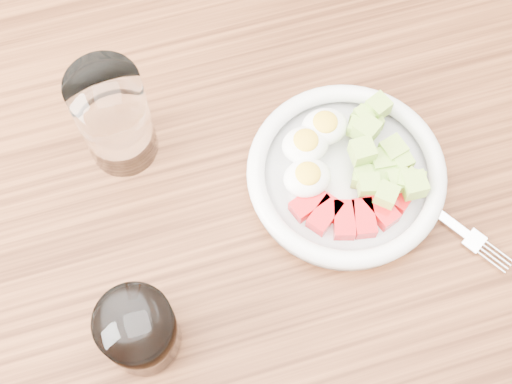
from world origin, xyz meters
TOP-DOWN VIEW (x-y plane):
  - ground at (0.00, 0.00)m, footprint 4.00×4.00m
  - dining_table at (0.00, 0.00)m, footprint 1.50×0.90m
  - bowl at (0.10, 0.01)m, footprint 0.23×0.23m
  - fork at (0.17, -0.03)m, footprint 0.13×0.19m
  - water_glass at (-0.14, 0.12)m, footprint 0.08×0.08m
  - coffee_glass at (-0.17, -0.11)m, footprint 0.08×0.08m

SIDE VIEW (x-z plane):
  - ground at x=0.00m, z-range 0.00..0.00m
  - dining_table at x=0.00m, z-range 0.28..1.05m
  - fork at x=0.17m, z-range 0.77..0.78m
  - bowl at x=0.10m, z-range 0.76..0.82m
  - coffee_glass at x=-0.17m, z-range 0.77..0.86m
  - water_glass at x=-0.14m, z-range 0.77..0.91m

